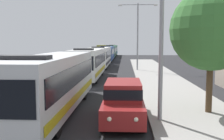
{
  "coord_description": "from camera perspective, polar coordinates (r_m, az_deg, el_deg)",
  "views": [
    {
      "loc": [
        2.49,
        -3.21,
        3.67
      ],
      "look_at": [
        1.55,
        15.38,
        1.79
      ],
      "focal_mm": 42.49,
      "sensor_mm": 36.0,
      "label": 1
    }
  ],
  "objects": [
    {
      "name": "bus_middle",
      "position": [
        40.59,
        -2.48,
        2.97
      ],
      "size": [
        2.58,
        12.01,
        3.21
      ],
      "color": "silver",
      "rests_on": "ground_plane"
    },
    {
      "name": "bus_rear",
      "position": [
        67.08,
        -0.36,
        4.08
      ],
      "size": [
        2.58,
        11.46,
        3.21
      ],
      "color": "#33724C",
      "rests_on": "ground_plane"
    },
    {
      "name": "streetlamp_near",
      "position": [
        12.26,
        10.63,
        11.16
      ],
      "size": [
        5.68,
        0.28,
        7.6
      ],
      "color": "gray",
      "rests_on": "sidewalk"
    },
    {
      "name": "roadside_tree",
      "position": [
        14.28,
        20.6,
        8.13
      ],
      "size": [
        4.16,
        4.16,
        6.29
      ],
      "color": "#4C3823",
      "rests_on": "sidewalk"
    },
    {
      "name": "bus_second_in_line",
      "position": [
        27.52,
        -5.04,
        1.62
      ],
      "size": [
        2.58,
        10.69,
        3.21
      ],
      "color": "silver",
      "rests_on": "ground_plane"
    },
    {
      "name": "bus_fourth_in_line",
      "position": [
        53.96,
        -1.15,
        3.67
      ],
      "size": [
        2.58,
        11.89,
        3.21
      ],
      "color": "#284C8C",
      "rests_on": "ground_plane"
    },
    {
      "name": "white_suv",
      "position": [
        12.47,
        2.43,
        -6.44
      ],
      "size": [
        1.86,
        4.74,
        1.9
      ],
      "color": "maroon",
      "rests_on": "ground_plane"
    },
    {
      "name": "bus_tail_end",
      "position": [
        80.09,
        0.17,
        4.35
      ],
      "size": [
        2.58,
        11.86,
        3.21
      ],
      "color": "#33724C",
      "rests_on": "ground_plane"
    },
    {
      "name": "box_truck_oncoming",
      "position": [
        78.46,
        -2.31,
        4.33
      ],
      "size": [
        2.35,
        7.73,
        3.15
      ],
      "color": "navy",
      "rests_on": "ground_plane"
    },
    {
      "name": "bus_lead",
      "position": [
        14.3,
        -12.52,
        -2.32
      ],
      "size": [
        2.58,
        12.19,
        3.21
      ],
      "color": "silver",
      "rests_on": "ground_plane"
    },
    {
      "name": "streetlamp_mid",
      "position": [
        35.45,
        5.55,
        8.56
      ],
      "size": [
        5.17,
        0.28,
        8.75
      ],
      "color": "gray",
      "rests_on": "sidewalk"
    }
  ]
}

